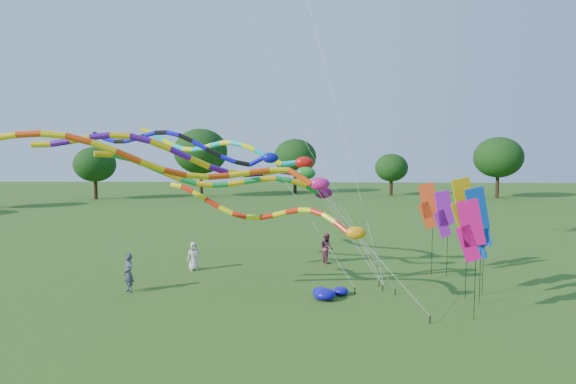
{
  "coord_description": "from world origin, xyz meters",
  "views": [
    {
      "loc": [
        -1.13,
        -17.73,
        6.6
      ],
      "look_at": [
        -1.89,
        2.74,
        4.8
      ],
      "focal_mm": 30.0,
      "sensor_mm": 36.0,
      "label": 1
    }
  ],
  "objects_px": {
    "blue_nylon_heap": "(332,294)",
    "person_b": "(128,273)",
    "tube_kite_orange": "(207,167)",
    "person_a": "(194,256)",
    "person_c": "(327,248)",
    "tube_kite_red": "(286,216)"
  },
  "relations": [
    {
      "from": "blue_nylon_heap",
      "to": "person_b",
      "type": "distance_m",
      "value": 9.46
    },
    {
      "from": "tube_kite_red",
      "to": "blue_nylon_heap",
      "type": "relative_size",
      "value": 6.47
    },
    {
      "from": "person_a",
      "to": "person_c",
      "type": "height_order",
      "value": "person_c"
    },
    {
      "from": "tube_kite_orange",
      "to": "person_b",
      "type": "height_order",
      "value": "tube_kite_orange"
    },
    {
      "from": "blue_nylon_heap",
      "to": "person_b",
      "type": "height_order",
      "value": "person_b"
    },
    {
      "from": "blue_nylon_heap",
      "to": "person_a",
      "type": "xyz_separation_m",
      "value": [
        -7.33,
        4.87,
        0.56
      ]
    },
    {
      "from": "blue_nylon_heap",
      "to": "person_c",
      "type": "bearing_deg",
      "value": 89.61
    },
    {
      "from": "tube_kite_red",
      "to": "tube_kite_orange",
      "type": "xyz_separation_m",
      "value": [
        -3.21,
        -0.75,
        2.11
      ]
    },
    {
      "from": "tube_kite_orange",
      "to": "blue_nylon_heap",
      "type": "bearing_deg",
      "value": 0.71
    },
    {
      "from": "tube_kite_red",
      "to": "person_a",
      "type": "relative_size",
      "value": 6.96
    },
    {
      "from": "blue_nylon_heap",
      "to": "person_b",
      "type": "bearing_deg",
      "value": 175.86
    },
    {
      "from": "tube_kite_orange",
      "to": "blue_nylon_heap",
      "type": "xyz_separation_m",
      "value": [
        5.24,
        1.34,
        -5.68
      ]
    },
    {
      "from": "blue_nylon_heap",
      "to": "person_a",
      "type": "relative_size",
      "value": 1.08
    },
    {
      "from": "blue_nylon_heap",
      "to": "person_a",
      "type": "height_order",
      "value": "person_a"
    },
    {
      "from": "blue_nylon_heap",
      "to": "person_c",
      "type": "relative_size",
      "value": 0.95
    },
    {
      "from": "tube_kite_orange",
      "to": "person_b",
      "type": "relative_size",
      "value": 8.56
    },
    {
      "from": "person_a",
      "to": "person_c",
      "type": "relative_size",
      "value": 0.89
    },
    {
      "from": "person_c",
      "to": "person_b",
      "type": "bearing_deg",
      "value": 99.26
    },
    {
      "from": "tube_kite_orange",
      "to": "person_a",
      "type": "relative_size",
      "value": 9.96
    },
    {
      "from": "tube_kite_red",
      "to": "blue_nylon_heap",
      "type": "bearing_deg",
      "value": 38.36
    },
    {
      "from": "tube_kite_red",
      "to": "person_b",
      "type": "relative_size",
      "value": 5.99
    },
    {
      "from": "tube_kite_orange",
      "to": "person_b",
      "type": "distance_m",
      "value": 6.82
    }
  ]
}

